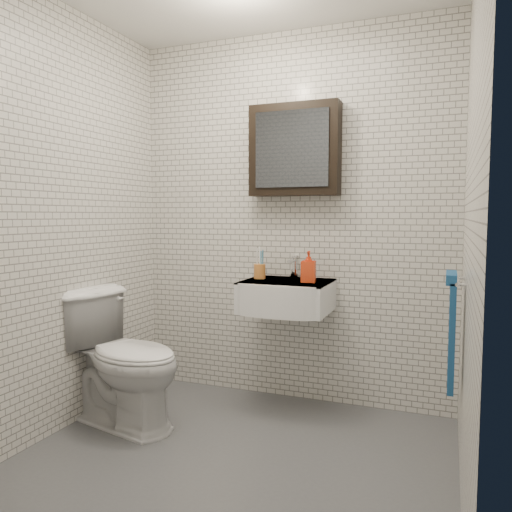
{
  "coord_description": "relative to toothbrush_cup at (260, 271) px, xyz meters",
  "views": [
    {
      "loc": [
        1.02,
        -2.27,
        1.27
      ],
      "look_at": [
        -0.04,
        0.45,
        1.03
      ],
      "focal_mm": 35.0,
      "sensor_mm": 36.0,
      "label": 1
    }
  ],
  "objects": [
    {
      "name": "ground",
      "position": [
        0.15,
        -0.81,
        -0.9
      ],
      "size": [
        2.2,
        2.0,
        0.01
      ],
      "primitive_type": "cube",
      "color": "#505258",
      "rests_on": "ground"
    },
    {
      "name": "room_shell",
      "position": [
        0.15,
        -0.81,
        0.56
      ],
      "size": [
        2.22,
        2.02,
        2.51
      ],
      "color": "silver",
      "rests_on": "ground"
    },
    {
      "name": "washbasin",
      "position": [
        0.2,
        -0.08,
        -0.15
      ],
      "size": [
        0.55,
        0.5,
        0.2
      ],
      "color": "white",
      "rests_on": "room_shell"
    },
    {
      "name": "faucet",
      "position": [
        0.2,
        0.12,
        0.01
      ],
      "size": [
        0.06,
        0.2,
        0.15
      ],
      "color": "silver",
      "rests_on": "washbasin"
    },
    {
      "name": "mirror_cabinet",
      "position": [
        0.2,
        0.11,
        0.8
      ],
      "size": [
        0.6,
        0.15,
        0.6
      ],
      "color": "black",
      "rests_on": "room_shell"
    },
    {
      "name": "towel_rail",
      "position": [
        1.2,
        -0.46,
        -0.18
      ],
      "size": [
        0.09,
        0.3,
        0.58
      ],
      "color": "silver",
      "rests_on": "room_shell"
    },
    {
      "name": "toothbrush_cup",
      "position": [
        0.0,
        0.0,
        0.0
      ],
      "size": [
        0.09,
        0.09,
        0.21
      ],
      "rotation": [
        0.0,
        0.0,
        -0.12
      ],
      "color": "orange",
      "rests_on": "washbasin"
    },
    {
      "name": "soap_bottle",
      "position": [
        0.35,
        -0.06,
        0.04
      ],
      "size": [
        0.1,
        0.1,
        0.2
      ],
      "primitive_type": "imported",
      "rotation": [
        0.0,
        0.0,
        0.14
      ],
      "color": "orange",
      "rests_on": "washbasin"
    },
    {
      "name": "toilet",
      "position": [
        -0.65,
        -0.63,
        -0.49
      ],
      "size": [
        0.89,
        0.63,
        0.82
      ],
      "primitive_type": "imported",
      "rotation": [
        0.0,
        0.0,
        1.34
      ],
      "color": "white",
      "rests_on": "ground"
    }
  ]
}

